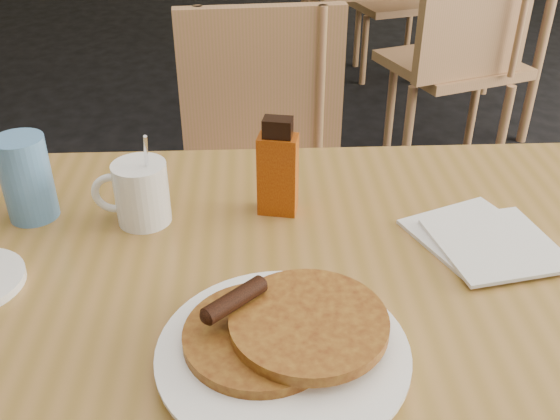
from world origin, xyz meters
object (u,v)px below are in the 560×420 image
(main_table, at_px, (262,305))
(pancake_plate, at_px, (283,344))
(chair_neighbor_near, at_px, (462,43))
(syrup_bottle, at_px, (278,170))
(chair_main_far, at_px, (263,164))
(coffee_mug, at_px, (140,192))
(blue_tumbler, at_px, (27,178))

(main_table, xyz_separation_m, pancake_plate, (0.03, -0.14, 0.06))
(chair_neighbor_near, height_order, syrup_bottle, chair_neighbor_near)
(chair_main_far, bearing_deg, coffee_mug, -114.19)
(chair_neighbor_near, bearing_deg, blue_tumbler, -149.69)
(syrup_bottle, bearing_deg, blue_tumbler, -168.51)
(main_table, height_order, blue_tumbler, blue_tumbler)
(syrup_bottle, distance_m, blue_tumbler, 0.40)
(coffee_mug, distance_m, blue_tumbler, 0.18)
(pancake_plate, bearing_deg, chair_neighbor_near, 67.78)
(syrup_bottle, relative_size, blue_tumbler, 1.19)
(blue_tumbler, bearing_deg, main_table, -26.49)
(chair_main_far, xyz_separation_m, pancake_plate, (0.03, -0.87, 0.22))
(coffee_mug, bearing_deg, syrup_bottle, 14.99)
(chair_main_far, bearing_deg, pancake_plate, -94.00)
(main_table, relative_size, chair_main_far, 1.43)
(main_table, xyz_separation_m, chair_neighbor_near, (0.74, 1.60, -0.11))
(syrup_bottle, bearing_deg, coffee_mug, -162.95)
(chair_neighbor_near, bearing_deg, main_table, -136.38)
(coffee_mug, relative_size, blue_tumbler, 1.15)
(blue_tumbler, bearing_deg, coffee_mug, -5.76)
(pancake_plate, distance_m, blue_tumbler, 0.51)
(chair_neighbor_near, relative_size, coffee_mug, 6.33)
(main_table, distance_m, blue_tumbler, 0.43)
(chair_main_far, height_order, pancake_plate, chair_main_far)
(main_table, bearing_deg, coffee_mug, 138.97)
(chair_main_far, xyz_separation_m, syrup_bottle, (0.03, -0.54, 0.27))
(chair_neighbor_near, bearing_deg, coffee_mug, -144.58)
(main_table, xyz_separation_m, syrup_bottle, (0.03, 0.19, 0.12))
(syrup_bottle, height_order, blue_tumbler, syrup_bottle)
(main_table, height_order, chair_neighbor_near, chair_neighbor_near)
(main_table, xyz_separation_m, coffee_mug, (-0.19, 0.17, 0.09))
(chair_neighbor_near, relative_size, pancake_plate, 3.36)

